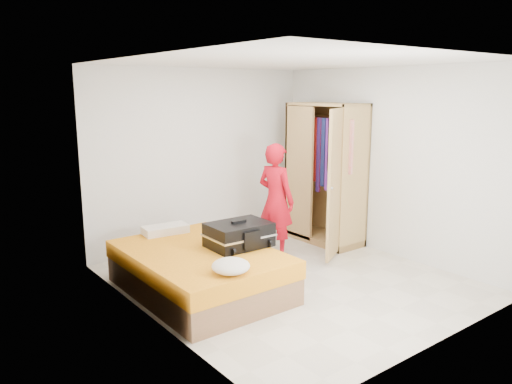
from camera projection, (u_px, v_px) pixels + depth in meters
room at (291, 176)px, 5.85m from camera, size 4.00×4.02×2.60m
bed at (200, 271)px, 5.71m from camera, size 1.42×2.02×0.50m
wardrobe at (326, 178)px, 7.44m from camera, size 1.10×1.47×2.10m
person at (276, 200)px, 6.87m from camera, size 0.49×0.64×1.58m
suitcase at (239, 235)px, 5.78m from camera, size 0.73×0.56×0.31m
round_cushion at (231, 266)px, 4.94m from camera, size 0.38×0.38×0.15m
pillow at (165, 229)px, 6.32m from camera, size 0.58×0.34×0.10m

